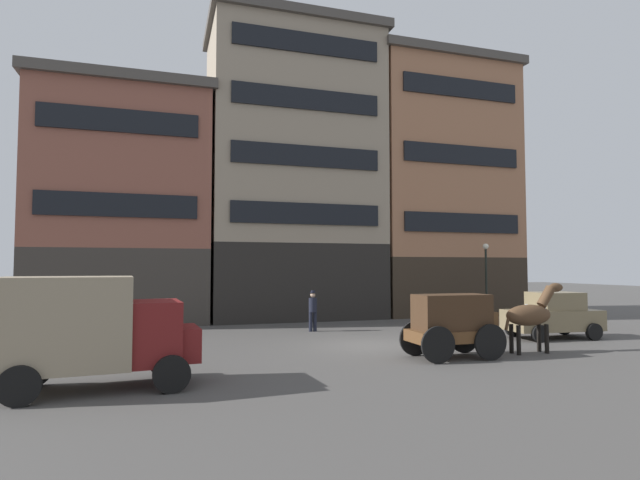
% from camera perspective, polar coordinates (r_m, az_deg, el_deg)
% --- Properties ---
extents(ground_plane, '(120.00, 120.00, 0.00)m').
position_cam_1_polar(ground_plane, '(18.61, 5.85, -11.84)').
color(ground_plane, '#4C4947').
extents(building_far_left, '(8.93, 6.46, 12.15)m').
position_cam_1_polar(building_far_left, '(28.10, -21.39, 3.84)').
color(building_far_left, '#38332D').
rests_on(building_far_left, ground_plane).
extents(building_center_left, '(9.92, 6.46, 16.62)m').
position_cam_1_polar(building_center_left, '(29.23, -3.09, 7.81)').
color(building_center_left, black).
rests_on(building_center_left, ground_plane).
extents(building_center_right, '(9.30, 6.46, 15.66)m').
position_cam_1_polar(building_center_right, '(32.64, 12.96, 5.88)').
color(building_center_right, '#33281E').
rests_on(building_center_right, ground_plane).
extents(cargo_wagon, '(2.91, 1.52, 1.98)m').
position_cam_1_polar(cargo_wagon, '(16.47, 14.89, -8.88)').
color(cargo_wagon, brown).
rests_on(cargo_wagon, ground_plane).
extents(draft_horse, '(2.34, 0.61, 2.30)m').
position_cam_1_polar(draft_horse, '(18.19, 22.85, -7.79)').
color(draft_horse, '#513823').
rests_on(draft_horse, ground_plane).
extents(delivery_truck_near, '(4.46, 2.41, 2.62)m').
position_cam_1_polar(delivery_truck_near, '(12.94, -24.27, -9.11)').
color(delivery_truck_near, maroon).
rests_on(delivery_truck_near, ground_plane).
extents(sedan_dark, '(3.81, 2.09, 1.83)m').
position_cam_1_polar(sedan_dark, '(22.26, 24.94, -7.76)').
color(sedan_dark, '#7A6B4C').
rests_on(sedan_dark, ground_plane).
extents(pedestrian_officer, '(0.46, 0.46, 1.79)m').
position_cam_1_polar(pedestrian_officer, '(22.35, -0.82, -7.84)').
color(pedestrian_officer, black).
rests_on(pedestrian_officer, ground_plane).
extents(streetlamp_curbside, '(0.32, 0.32, 4.12)m').
position_cam_1_polar(streetlamp_curbside, '(28.88, 18.35, -3.25)').
color(streetlamp_curbside, black).
rests_on(streetlamp_curbside, ground_plane).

